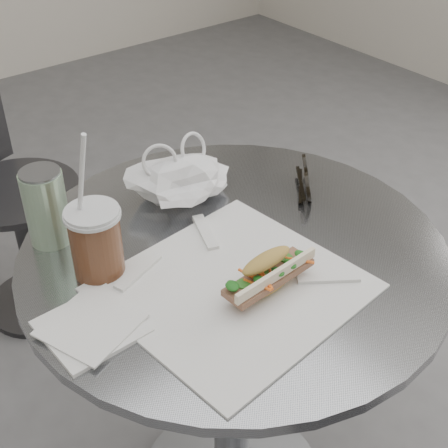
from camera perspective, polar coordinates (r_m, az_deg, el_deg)
cafe_table at (r=1.29m, az=0.81°, el=-11.80°), size 0.76×0.76×0.74m
chair_far at (r=2.00m, az=-18.62°, el=0.16°), size 0.39×0.41×0.70m
sandwich_paper at (r=1.02m, az=0.85°, el=-5.83°), size 0.41×0.39×0.00m
banh_mi at (r=0.99m, az=4.02°, el=-4.56°), size 0.21×0.09×0.07m
iced_coffee at (r=1.03m, az=-11.64°, el=-1.49°), size 0.09×0.09×0.27m
sunglasses at (r=1.26m, az=7.42°, el=4.04°), size 0.10×0.11×0.06m
plastic_bag at (r=1.20m, az=-3.77°, el=3.90°), size 0.20×0.16×0.09m
napkin_stack at (r=0.97m, az=-12.07°, el=-9.14°), size 0.16×0.16×0.01m
drink_can at (r=1.12m, az=-15.96°, el=1.53°), size 0.07×0.07×0.14m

